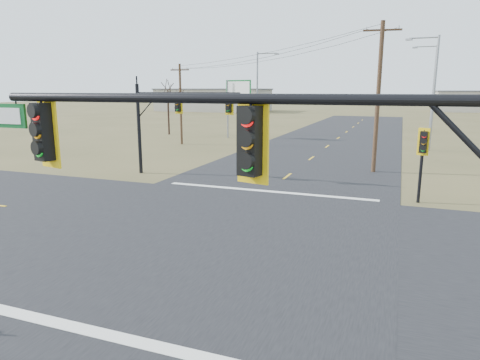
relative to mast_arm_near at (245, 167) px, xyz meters
name	(u,v)px	position (x,y,z in m)	size (l,w,h in m)	color
ground	(212,233)	(-4.53, 8.74, -4.44)	(320.00, 320.00, 0.00)	brown
road_ew	(212,233)	(-4.53, 8.74, -4.43)	(160.00, 14.00, 0.02)	black
road_ns	(212,233)	(-4.53, 8.74, -4.42)	(14.00, 160.00, 0.02)	black
stop_bar_near	(83,329)	(-4.53, 1.24, -4.41)	(12.00, 0.40, 0.01)	silver
stop_bar_far	(267,191)	(-4.53, 16.24, -4.41)	(12.00, 0.40, 0.01)	silver
mast_arm_near	(245,167)	(0.00, 0.00, 0.00)	(10.32, 0.52, 6.07)	black
mast_arm_far	(183,110)	(-10.91, 18.47, -0.11)	(8.82, 0.41, 5.96)	black
pedestal_signal_ne	(423,148)	(3.30, 16.53, -1.62)	(0.65, 0.55, 3.79)	black
utility_pole_near	(378,96)	(0.64, 24.40, 0.72)	(2.43, 0.39, 9.97)	#4D3621
utility_pole_far	(181,103)	(-19.11, 33.45, -0.17)	(1.99, 0.29, 8.13)	#4D3621
highway_sign	(238,98)	(-15.55, 40.75, 0.22)	(3.42, 1.10, 6.66)	gray
streetlight_a	(432,87)	(4.59, 37.23, 1.36)	(2.89, 0.46, 10.33)	gray
streetlight_b	(432,83)	(5.75, 58.74, 1.99)	(3.19, 0.37, 11.44)	gray
streetlight_c	(259,89)	(-14.56, 45.34, 1.21)	(2.79, 0.26, 10.06)	gray
bare_tree_a	(168,88)	(-25.28, 41.60, 1.32)	(3.53, 3.53, 7.28)	black
bare_tree_b	(180,93)	(-29.71, 53.01, 0.59)	(3.00, 3.00, 6.29)	black
warehouse_left	(213,100)	(-44.53, 98.74, -1.69)	(28.00, 14.00, 5.50)	#A39D91
warehouse_mid	(479,102)	(20.47, 118.74, -1.94)	(20.00, 12.00, 5.00)	#A39D91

